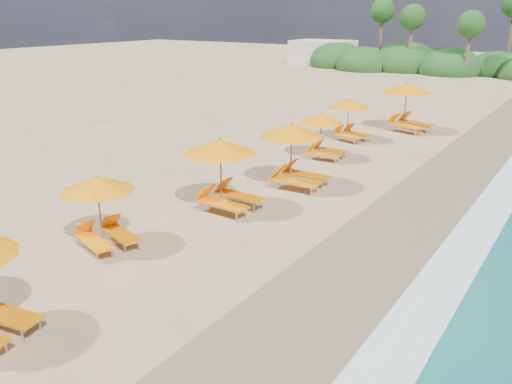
% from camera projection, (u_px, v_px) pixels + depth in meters
% --- Properties ---
extents(ground, '(160.00, 160.00, 0.00)m').
position_uv_depth(ground, '(256.00, 230.00, 15.70)').
color(ground, tan).
rests_on(ground, ground).
extents(wet_sand, '(4.00, 160.00, 0.01)m').
position_uv_depth(wet_sand, '(385.00, 264.00, 13.61)').
color(wet_sand, olive).
rests_on(wet_sand, ground).
extents(surf_foam, '(4.00, 160.00, 0.01)m').
position_uv_depth(surf_foam, '(498.00, 292.00, 12.19)').
color(surf_foam, white).
rests_on(surf_foam, ground).
extents(station_3, '(2.55, 2.49, 2.02)m').
position_uv_depth(station_3, '(102.00, 208.00, 14.28)').
color(station_3, olive).
rests_on(station_3, ground).
extents(station_4, '(2.62, 2.43, 2.38)m').
position_uv_depth(station_4, '(225.00, 170.00, 16.96)').
color(station_4, olive).
rests_on(station_4, ground).
extents(station_5, '(2.65, 2.46, 2.40)m').
position_uv_depth(station_5, '(296.00, 151.00, 19.18)').
color(station_5, olive).
rests_on(station_5, ground).
extents(station_6, '(2.22, 2.06, 2.01)m').
position_uv_depth(station_6, '(324.00, 133.00, 23.01)').
color(station_6, olive).
rests_on(station_6, ground).
extents(station_7, '(2.66, 2.60, 2.09)m').
position_uv_depth(station_7, '(350.00, 117.00, 26.25)').
color(station_7, olive).
rests_on(station_7, ground).
extents(station_8, '(3.31, 3.22, 2.63)m').
position_uv_depth(station_8, '(409.00, 104.00, 28.21)').
color(station_8, olive).
rests_on(station_8, ground).
extents(treeline, '(25.80, 8.80, 9.74)m').
position_uv_depth(treeline, '(413.00, 62.00, 56.45)').
color(treeline, '#163D14').
rests_on(treeline, ground).
extents(beach_building, '(7.00, 5.00, 2.80)m').
position_uv_depth(beach_building, '(323.00, 52.00, 64.59)').
color(beach_building, beige).
rests_on(beach_building, ground).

